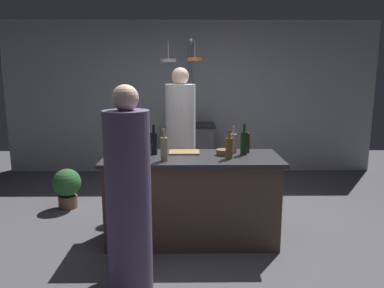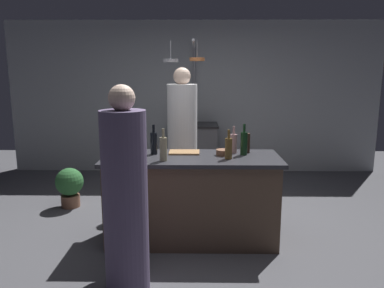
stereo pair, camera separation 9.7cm
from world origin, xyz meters
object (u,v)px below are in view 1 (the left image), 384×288
at_px(bar_stool_left, 134,230).
at_px(wine_bottle_dark, 154,143).
at_px(wine_bottle_rose, 233,143).
at_px(mixing_bowl_wooden, 223,152).
at_px(chef, 181,144).
at_px(wine_glass_by_chef, 141,148).
at_px(pepper_mill, 247,143).
at_px(potted_plant, 67,186).
at_px(stove_range, 191,150).
at_px(wine_bottle_amber, 229,148).
at_px(wine_glass_near_left_guest, 111,150).
at_px(wine_glass_near_right_guest, 120,152).
at_px(wine_bottle_white, 164,149).
at_px(cutting_board, 184,152).
at_px(guest_left, 129,201).
at_px(wine_bottle_red, 244,143).
at_px(mixing_bowl_steel, 132,152).

height_order(bar_stool_left, wine_bottle_dark, wine_bottle_dark).
distance_m(wine_bottle_rose, mixing_bowl_wooden, 0.18).
height_order(chef, wine_glass_by_chef, chef).
xyz_separation_m(wine_bottle_dark, wine_glass_by_chef, (-0.11, -0.16, -0.02)).
bearing_deg(mixing_bowl_wooden, pepper_mill, 24.65).
bearing_deg(potted_plant, stove_range, 43.05).
distance_m(wine_bottle_amber, wine_glass_near_left_guest, 1.15).
xyz_separation_m(bar_stool_left, wine_bottle_dark, (0.12, 0.72, 0.64)).
xyz_separation_m(wine_bottle_dark, wine_glass_near_left_guest, (-0.39, -0.26, -0.02)).
xyz_separation_m(bar_stool_left, mixing_bowl_wooden, (0.84, 0.68, 0.55)).
height_order(potted_plant, wine_glass_near_left_guest, wine_glass_near_left_guest).
distance_m(bar_stool_left, wine_glass_near_right_guest, 0.75).
distance_m(stove_range, wine_bottle_white, 2.72).
bearing_deg(wine_glass_near_left_guest, cutting_board, 23.98).
relative_size(cutting_board, wine_glass_near_right_guest, 2.19).
bearing_deg(wine_glass_near_left_guest, bar_stool_left, -59.99).
distance_m(guest_left, wine_bottle_red, 1.50).
bearing_deg(wine_glass_near_left_guest, chef, 60.83).
bearing_deg(wine_glass_near_left_guest, mixing_bowl_steel, 48.18).
xyz_separation_m(bar_stool_left, wine_bottle_rose, (0.96, 0.79, 0.63)).
bearing_deg(potted_plant, wine_bottle_white, -40.25).
height_order(bar_stool_left, cutting_board, cutting_board).
distance_m(wine_bottle_rose, wine_bottle_white, 0.80).
height_order(stove_range, wine_bottle_dark, wine_bottle_dark).
height_order(guest_left, wine_bottle_white, guest_left).
relative_size(chef, mixing_bowl_wooden, 12.51).
xyz_separation_m(bar_stool_left, wine_glass_near_right_guest, (-0.16, 0.37, 0.63)).
xyz_separation_m(potted_plant, wine_glass_near_right_guest, (0.93, -1.19, 0.71)).
bearing_deg(bar_stool_left, wine_bottle_red, 33.67).
distance_m(cutting_board, wine_bottle_red, 0.64).
relative_size(cutting_board, wine_glass_near_left_guest, 2.19).
height_order(chef, wine_glass_near_right_guest, chef).
xyz_separation_m(stove_range, wine_bottle_amber, (0.36, -2.55, 0.56)).
distance_m(pepper_mill, wine_bottle_red, 0.11).
relative_size(cutting_board, wine_glass_by_chef, 2.19).
relative_size(wine_bottle_dark, mixing_bowl_steel, 1.97).
bearing_deg(wine_glass_by_chef, potted_plant, 137.80).
relative_size(wine_bottle_red, mixing_bowl_steel, 2.04).
relative_size(guest_left, wine_bottle_amber, 5.70).
distance_m(potted_plant, cutting_board, 1.82).
distance_m(wine_bottle_dark, wine_bottle_rose, 0.84).
bearing_deg(wine_bottle_amber, mixing_bowl_steel, 172.21).
relative_size(wine_bottle_rose, mixing_bowl_wooden, 1.98).
height_order(wine_bottle_rose, wine_bottle_white, wine_bottle_white).
distance_m(pepper_mill, wine_bottle_rose, 0.15).
height_order(potted_plant, wine_bottle_red, wine_bottle_red).
bearing_deg(wine_glass_near_right_guest, stove_range, 75.79).
relative_size(wine_bottle_white, wine_bottle_red, 0.97).
bearing_deg(wine_glass_by_chef, wine_bottle_dark, 55.27).
xyz_separation_m(wine_bottle_rose, wine_glass_by_chef, (-0.95, -0.23, -0.00)).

